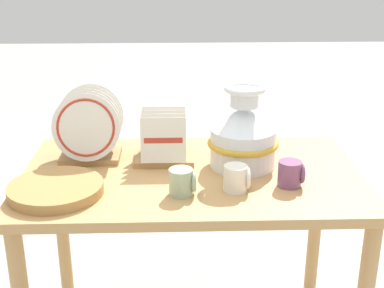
% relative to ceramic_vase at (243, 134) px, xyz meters
% --- Properties ---
extents(display_table, '(1.23, 0.73, 0.74)m').
position_rel_ceramic_vase_xyz_m(display_table, '(-0.19, -0.06, -0.22)').
color(display_table, tan).
rests_on(display_table, ground_plane).
extents(ceramic_vase, '(0.26, 0.26, 0.31)m').
position_rel_ceramic_vase_xyz_m(ceramic_vase, '(0.00, 0.00, 0.00)').
color(ceramic_vase, silver).
rests_on(ceramic_vase, display_table).
extents(dish_rack_round_plates, '(0.25, 0.20, 0.27)m').
position_rel_ceramic_vase_xyz_m(dish_rack_round_plates, '(-0.58, 0.08, -0.01)').
color(dish_rack_round_plates, tan).
rests_on(dish_rack_round_plates, display_table).
extents(dish_rack_square_plates, '(0.23, 0.19, 0.19)m').
position_rel_ceramic_vase_xyz_m(dish_rack_square_plates, '(-0.29, 0.06, -0.07)').
color(dish_rack_square_plates, tan).
rests_on(dish_rack_square_plates, display_table).
extents(wicker_charger_stack, '(0.31, 0.31, 0.04)m').
position_rel_ceramic_vase_xyz_m(wicker_charger_stack, '(-0.65, -0.22, -0.11)').
color(wicker_charger_stack, '#AD7F47').
rests_on(wicker_charger_stack, display_table).
extents(mug_plum_glaze, '(0.09, 0.08, 0.09)m').
position_rel_ceramic_vase_xyz_m(mug_plum_glaze, '(0.14, -0.18, -0.08)').
color(mug_plum_glaze, '#7A4770').
rests_on(mug_plum_glaze, display_table).
extents(mug_sage_glaze, '(0.09, 0.08, 0.09)m').
position_rel_ceramic_vase_xyz_m(mug_sage_glaze, '(-0.23, -0.24, -0.08)').
color(mug_sage_glaze, '#9EB28E').
rests_on(mug_sage_glaze, display_table).
extents(mug_cream_glaze, '(0.09, 0.08, 0.09)m').
position_rel_ceramic_vase_xyz_m(mug_cream_glaze, '(-0.04, -0.21, -0.08)').
color(mug_cream_glaze, silver).
rests_on(mug_cream_glaze, display_table).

